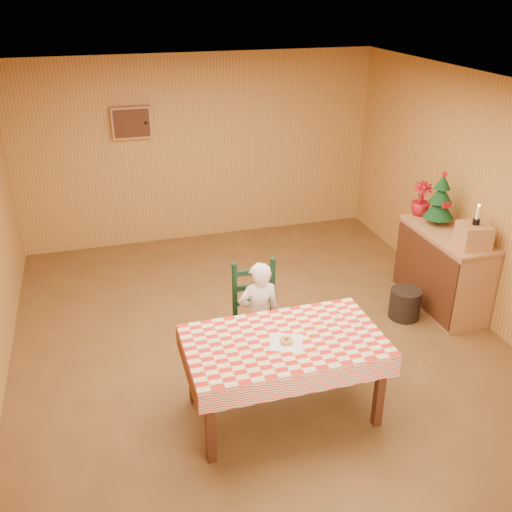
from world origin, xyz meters
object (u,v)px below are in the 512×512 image
at_px(storage_bin, 405,304).
at_px(seated_child, 259,316).
at_px(dining_table, 284,347).
at_px(christmas_tree, 440,201).
at_px(crate, 474,236).
at_px(ladder_chair, 257,318).
at_px(shelf_unit, 443,269).

bearing_deg(storage_bin, seated_child, -168.21).
distance_m(dining_table, christmas_tree, 2.83).
height_order(crate, storage_bin, crate).
bearing_deg(crate, ladder_chair, -178.75).
distance_m(shelf_unit, crate, 0.71).
distance_m(seated_child, christmas_tree, 2.56).
bearing_deg(shelf_unit, dining_table, -152.18).
distance_m(seated_child, storage_bin, 1.91).
height_order(ladder_chair, christmas_tree, christmas_tree).
bearing_deg(christmas_tree, dining_table, -147.72).
bearing_deg(christmas_tree, ladder_chair, -163.42).
xyz_separation_m(dining_table, storage_bin, (1.83, 1.11, -0.52)).
bearing_deg(shelf_unit, ladder_chair, -169.11).
xyz_separation_m(ladder_chair, crate, (2.36, 0.05, 0.55)).
bearing_deg(storage_bin, christmas_tree, 35.47).
distance_m(seated_child, crate, 2.41).
relative_size(dining_table, crate, 5.52).
bearing_deg(crate, storage_bin, 152.71).
bearing_deg(dining_table, ladder_chair, 90.00).
relative_size(dining_table, christmas_tree, 2.67).
bearing_deg(christmas_tree, seated_child, -162.16).
xyz_separation_m(dining_table, christmas_tree, (2.36, 1.49, 0.52)).
height_order(ladder_chair, shelf_unit, ladder_chair).
distance_m(dining_table, seated_child, 0.74).
relative_size(seated_child, storage_bin, 3.27).
bearing_deg(crate, seated_child, -177.37).
bearing_deg(seated_child, shelf_unit, -167.78).
bearing_deg(seated_child, dining_table, 90.00).
relative_size(dining_table, seated_child, 1.47).
bearing_deg(shelf_unit, crate, -88.77).
xyz_separation_m(crate, storage_bin, (-0.53, 0.27, -0.88)).
xyz_separation_m(ladder_chair, shelf_unit, (2.35, 0.45, -0.04)).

